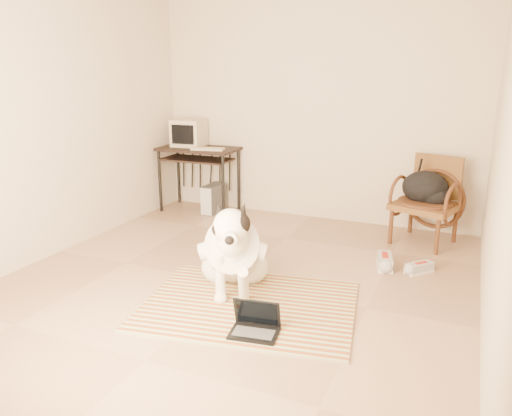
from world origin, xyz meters
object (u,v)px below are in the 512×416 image
Objects in this scene: laptop at (255,325)px; pc_tower at (213,198)px; rattan_chair at (428,200)px; dog at (234,253)px; backpack at (427,189)px; crt_monitor at (189,133)px; computer_desk at (198,157)px.

pc_tower is at bearing 123.57° from laptop.
rattan_chair reaches higher than pc_tower.
dog is 2.10× the size of backpack.
backpack is at bearing 70.85° from laptop.
pc_tower is 0.43× the size of rattan_chair.
rattan_chair reaches higher than dog.
laptop is at bearing -109.39° from rattan_chair.
crt_monitor is at bearing 128.12° from laptop.
crt_monitor is (-2.15, 2.74, 0.94)m from laptop.
dog is 2.66× the size of pc_tower.
rattan_chair is (2.87, -0.09, -0.26)m from computer_desk.
rattan_chair is at bearing -3.32° from crt_monitor.
dog reaches higher than computer_desk.
computer_desk is at bearing 126.22° from dog.
rattan_chair is 0.13m from backpack.
dog is 2.40m from rattan_chair.
dog is at bearing -51.81° from crt_monitor.
laptop is at bearing -53.42° from computer_desk.
computer_desk is (-1.97, 2.65, 0.64)m from laptop.
dog is 1.04× the size of computer_desk.
computer_desk is 2.57× the size of pc_tower.
rattan_chair is (0.90, 2.56, 0.39)m from laptop.
rattan_chair is at bearing -1.98° from pc_tower.
laptop is (0.45, -0.58, -0.27)m from dog.
crt_monitor reaches higher than rattan_chair.
crt_monitor is at bearing 176.36° from backpack.
crt_monitor reaches higher than laptop.
rattan_chair is (2.66, -0.09, 0.28)m from pc_tower.
computer_desk is (-1.52, 2.07, 0.37)m from dog.
backpack is (3.03, -0.19, -0.42)m from crt_monitor.
backpack is (-0.02, -0.02, 0.13)m from rattan_chair.
backpack is (2.64, -0.11, 0.41)m from pc_tower.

